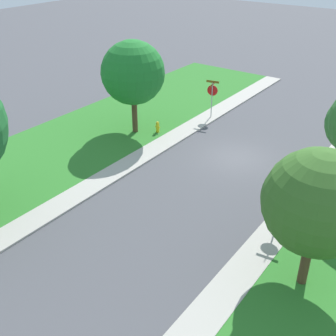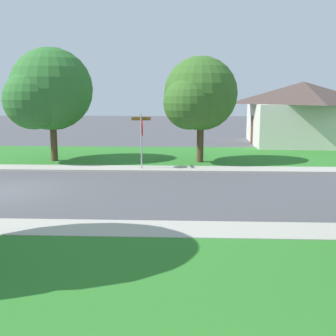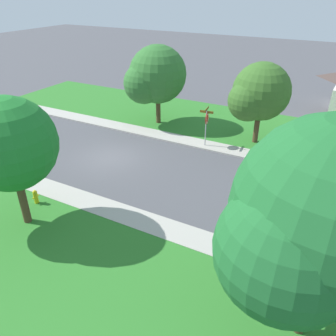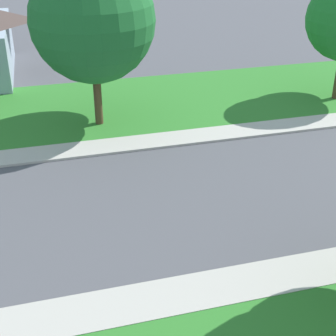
# 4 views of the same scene
# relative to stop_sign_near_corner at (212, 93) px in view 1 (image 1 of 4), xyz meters

# --- Properties ---
(ground_plane) EXTENTS (120.00, 120.00, 0.00)m
(ground_plane) POSITION_rel_stop_sign_near_corner_xyz_m (-4.52, 4.51, -1.89)
(ground_plane) COLOR #4C4C51
(sidewalk_east) EXTENTS (1.40, 56.00, 0.10)m
(sidewalk_east) POSITION_rel_stop_sign_near_corner_xyz_m (0.18, 16.51, -1.84)
(sidewalk_east) COLOR #ADA89E
(sidewalk_east) RESTS_ON ground
(sidewalk_west) EXTENTS (1.40, 56.00, 0.10)m
(sidewalk_west) POSITION_rel_stop_sign_near_corner_xyz_m (-9.22, 16.51, -1.84)
(sidewalk_west) COLOR #ADA89E
(sidewalk_west) RESTS_ON ground
(stop_sign_near_corner) EXTENTS (0.90, 0.90, 2.77)m
(stop_sign_near_corner) POSITION_rel_stop_sign_near_corner_xyz_m (0.00, 0.00, 0.00)
(stop_sign_near_corner) COLOR #9E9EA3
(stop_sign_near_corner) RESTS_ON ground
(stop_sign_far_corner) EXTENTS (0.92, 0.92, 2.77)m
(stop_sign_far_corner) POSITION_rel_stop_sign_near_corner_xyz_m (-9.08, 9.30, 0.00)
(stop_sign_far_corner) COLOR #9E9EA3
(stop_sign_far_corner) RESTS_ON ground
(tree_sidewalk_far) EXTENTS (4.34, 4.03, 6.10)m
(tree_sidewalk_far) POSITION_rel_stop_sign_near_corner_xyz_m (3.01, 5.05, 2.06)
(tree_sidewalk_far) COLOR #4C3823
(tree_sidewalk_far) RESTS_ON ground
(tree_across_right) EXTENTS (4.12, 3.84, 5.61)m
(tree_across_right) POSITION_rel_stop_sign_near_corner_xyz_m (-11.09, 12.02, 1.68)
(tree_across_right) COLOR #4C3823
(tree_across_right) RESTS_ON ground
(fire_hydrant) EXTENTS (0.38, 0.22, 0.83)m
(fire_hydrant) POSITION_rel_stop_sign_near_corner_xyz_m (1.50, 4.41, -1.45)
(fire_hydrant) COLOR gold
(fire_hydrant) RESTS_ON ground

